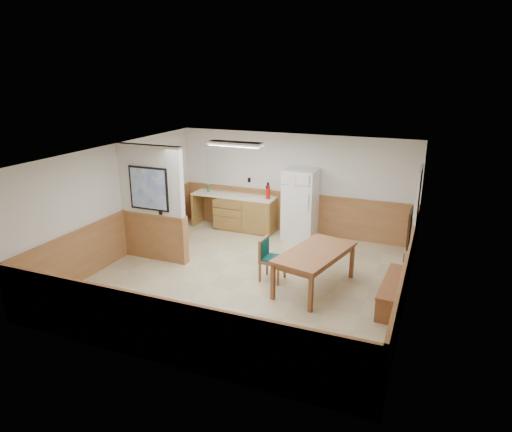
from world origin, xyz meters
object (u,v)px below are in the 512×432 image
at_px(dining_bench, 393,286).
at_px(dining_chair, 268,256).
at_px(soap_bottle, 208,188).
at_px(fire_extinguisher, 268,192).
at_px(refrigerator, 300,204).
at_px(dining_table, 315,256).

xyz_separation_m(dining_bench, dining_chair, (-2.37, 0.13, 0.15)).
height_order(dining_chair, soap_bottle, soap_bottle).
bearing_deg(fire_extinguisher, dining_bench, -56.92).
bearing_deg(dining_chair, refrigerator, 93.95).
bearing_deg(dining_chair, dining_table, -1.05).
height_order(refrigerator, dining_chair, refrigerator).
height_order(dining_table, dining_bench, dining_table).
distance_m(refrigerator, dining_bench, 3.64).
height_order(fire_extinguisher, soap_bottle, fire_extinguisher).
relative_size(refrigerator, dining_table, 0.88).
bearing_deg(dining_chair, soap_bottle, 137.23).
xyz_separation_m(dining_table, dining_bench, (1.44, -0.09, -0.32)).
xyz_separation_m(dining_table, soap_bottle, (-3.60, 2.61, 0.34)).
height_order(refrigerator, soap_bottle, refrigerator).
height_order(refrigerator, dining_bench, refrigerator).
relative_size(dining_chair, soap_bottle, 4.49).
bearing_deg(refrigerator, dining_table, -66.56).
relative_size(refrigerator, soap_bottle, 9.06).
height_order(dining_bench, soap_bottle, soap_bottle).
xyz_separation_m(dining_bench, soap_bottle, (-5.04, 2.70, 0.65)).
relative_size(dining_bench, soap_bottle, 8.23).
relative_size(fire_extinguisher, soap_bottle, 2.19).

